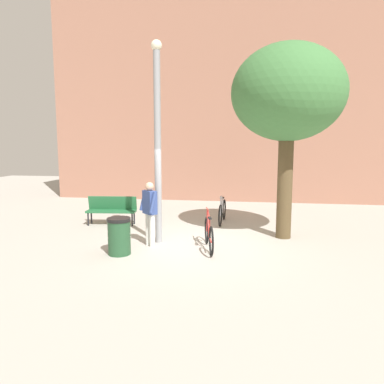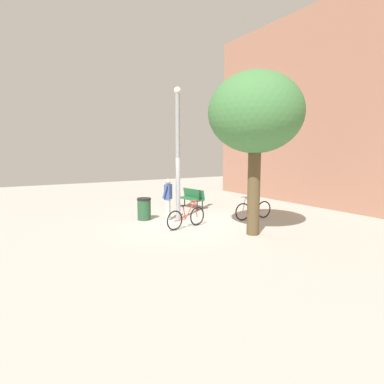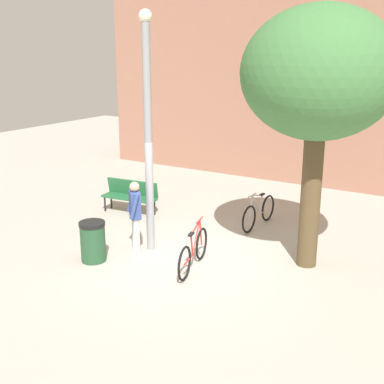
% 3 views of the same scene
% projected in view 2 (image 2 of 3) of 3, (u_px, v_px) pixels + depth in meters
% --- Properties ---
extents(ground_plane, '(36.00, 36.00, 0.00)m').
position_uv_depth(ground_plane, '(188.00, 224.00, 12.44)').
color(ground_plane, '#A8A399').
extents(building_facade, '(15.72, 2.00, 9.75)m').
position_uv_depth(building_facade, '(335.00, 108.00, 16.06)').
color(building_facade, '#9E6B56').
rests_on(building_facade, ground_plane).
extents(lamppost, '(0.28, 0.28, 5.24)m').
position_uv_depth(lamppost, '(178.00, 150.00, 12.97)').
color(lamppost, gray).
rests_on(lamppost, ground_plane).
extents(person_by_lamppost, '(0.58, 0.58, 1.67)m').
position_uv_depth(person_by_lamppost, '(168.00, 196.00, 13.13)').
color(person_by_lamppost, white).
rests_on(person_by_lamppost, ground_plane).
extents(park_bench, '(1.64, 0.64, 0.92)m').
position_uv_depth(park_bench, '(192.00, 197.00, 15.97)').
color(park_bench, '#236038').
rests_on(park_bench, ground_plane).
extents(plaza_tree, '(3.06, 3.06, 5.31)m').
position_uv_depth(plaza_tree, '(256.00, 114.00, 10.48)').
color(plaza_tree, brown).
rests_on(plaza_tree, ground_plane).
extents(bicycle_red, '(0.44, 1.78, 0.97)m').
position_uv_depth(bicycle_red, '(186.00, 217.00, 11.87)').
color(bicycle_red, black).
rests_on(bicycle_red, ground_plane).
extents(bicycle_silver, '(0.12, 1.81, 0.97)m').
position_uv_depth(bicycle_silver, '(253.00, 210.00, 13.35)').
color(bicycle_silver, black).
rests_on(bicycle_silver, ground_plane).
extents(trash_bin, '(0.56, 0.56, 0.89)m').
position_uv_depth(trash_bin, '(144.00, 209.00, 13.23)').
color(trash_bin, '#234C2D').
rests_on(trash_bin, ground_plane).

